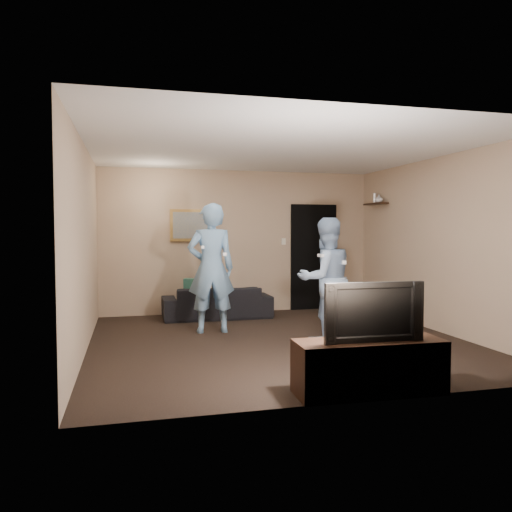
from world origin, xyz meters
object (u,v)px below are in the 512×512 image
object	(u,v)px
television	(370,311)
wii_player_right	(326,279)
tv_console	(369,367)
sofa	(217,302)
wii_player_left	(211,268)

from	to	relation	value
television	wii_player_right	world-z (taller)	wii_player_right
tv_console	wii_player_right	size ratio (longest dim) A/B	0.83
sofa	wii_player_right	size ratio (longest dim) A/B	1.10
wii_player_left	wii_player_right	xyz separation A→B (m)	(1.44, -0.92, -0.11)
wii_player_left	sofa	bearing A→B (deg)	76.23
sofa	wii_player_right	bearing A→B (deg)	119.03
sofa	television	size ratio (longest dim) A/B	1.94
sofa	wii_player_left	bearing A→B (deg)	76.50
sofa	wii_player_left	world-z (taller)	wii_player_left
tv_console	wii_player_right	world-z (taller)	wii_player_right
tv_console	wii_player_right	bearing A→B (deg)	80.06
wii_player_right	tv_console	bearing A→B (deg)	-101.73
tv_console	television	world-z (taller)	television
television	wii_player_right	xyz separation A→B (m)	(0.46, 2.19, 0.07)
tv_console	television	xyz separation A→B (m)	(0.00, 0.00, 0.52)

